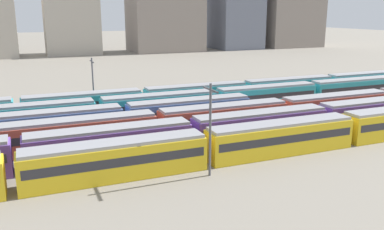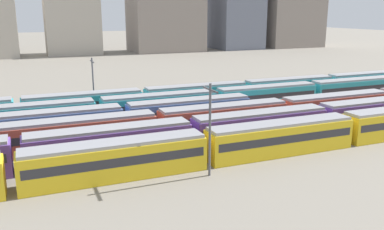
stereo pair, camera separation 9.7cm
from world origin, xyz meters
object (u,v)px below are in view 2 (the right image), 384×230
(train_track_3, at_px, (51,125))
(catenary_pole_1, at_px, (93,81))
(train_track_0, at_px, (205,148))
(train_track_2, at_px, (283,112))
(train_track_4, at_px, (216,101))
(train_track_1, at_px, (191,134))
(catenary_pole_0, at_px, (210,125))
(train_track_5, at_px, (197,95))

(train_track_3, xyz_separation_m, catenary_pole_1, (7.63, 13.61, 2.97))
(train_track_0, relative_size, train_track_2, 0.66)
(train_track_0, distance_m, catenary_pole_1, 30.13)
(train_track_0, height_order, train_track_4, same)
(train_track_2, bearing_deg, train_track_4, 118.30)
(catenary_pole_1, bearing_deg, train_track_1, -73.13)
(train_track_1, bearing_deg, train_track_0, -95.66)
(train_track_0, bearing_deg, catenary_pole_0, -105.70)
(train_track_2, xyz_separation_m, train_track_3, (-31.29, 5.20, -0.00))
(train_track_3, height_order, catenary_pole_1, catenary_pole_1)
(train_track_0, relative_size, train_track_3, 1.34)
(train_track_2, relative_size, train_track_3, 2.02)
(train_track_1, xyz_separation_m, train_track_3, (-14.92, 10.40, -0.00))
(train_track_1, height_order, train_track_2, same)
(train_track_0, bearing_deg, train_track_3, 132.71)
(train_track_5, height_order, catenary_pole_1, catenary_pole_1)
(train_track_3, bearing_deg, train_track_1, -34.88)
(catenary_pole_0, distance_m, catenary_pole_1, 32.66)
(train_track_1, distance_m, catenary_pole_0, 8.83)
(train_track_2, distance_m, train_track_4, 11.81)
(train_track_2, xyz_separation_m, catenary_pole_0, (-17.71, -13.30, 3.26))
(train_track_3, xyz_separation_m, catenary_pole_0, (13.59, -18.50, 3.26))
(train_track_4, relative_size, train_track_5, 1.20)
(train_track_0, xyz_separation_m, train_track_5, (10.01, 26.00, 0.00))
(train_track_5, height_order, catenary_pole_0, catenary_pole_0)
(train_track_0, height_order, catenary_pole_0, catenary_pole_0)
(train_track_0, xyz_separation_m, train_track_2, (16.89, 10.40, 0.00))
(train_track_0, bearing_deg, train_track_5, 68.95)
(catenary_pole_0, bearing_deg, train_track_3, 126.30)
(catenary_pole_1, bearing_deg, train_track_4, -24.98)
(train_track_0, distance_m, catenary_pole_0, 4.44)
(train_track_3, relative_size, train_track_4, 0.50)
(train_track_1, relative_size, train_track_2, 0.66)
(train_track_4, xyz_separation_m, catenary_pole_1, (-18.06, 8.41, 2.97))
(catenary_pole_1, bearing_deg, catenary_pole_0, -79.50)
(train_track_0, xyz_separation_m, train_track_1, (0.52, 5.20, 0.00))
(train_track_0, relative_size, train_track_5, 0.80)
(train_track_0, height_order, train_track_5, same)
(train_track_4, height_order, train_track_5, same)
(catenary_pole_0, bearing_deg, train_track_1, 80.67)
(train_track_5, bearing_deg, train_track_1, -114.53)
(train_track_2, height_order, catenary_pole_1, catenary_pole_1)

